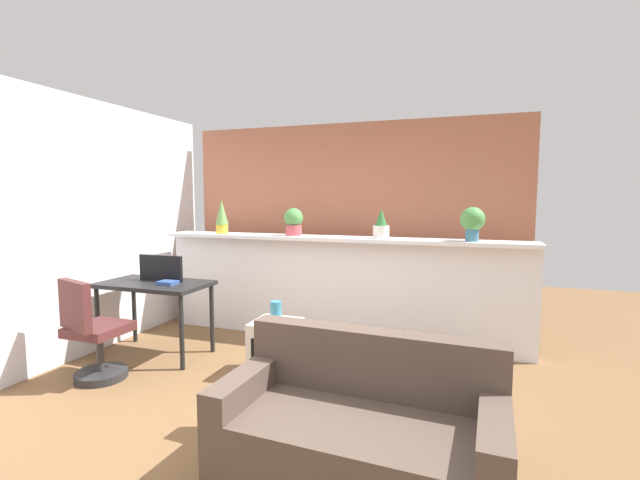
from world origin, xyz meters
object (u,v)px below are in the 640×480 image
office_chair (93,338)px  vase_on_shelf (276,311)px  potted_plant_0 (222,216)px  potted_plant_2 (381,226)px  potted_plant_1 (294,221)px  couch (360,433)px  desk (155,290)px  side_cube_shelf (276,348)px  book_on_desk (168,283)px  potted_plant_3 (472,221)px  tv_monitor (161,268)px

office_chair → vase_on_shelf: (1.46, 0.63, 0.20)m
potted_plant_0 → potted_plant_2: bearing=0.9°
potted_plant_1 → couch: bearing=-59.5°
couch → desk: bearing=152.9°
couch → side_cube_shelf: bearing=132.3°
office_chair → vase_on_shelf: office_chair is taller
potted_plant_2 → potted_plant_0: bearing=-179.1°
potted_plant_2 → book_on_desk: potted_plant_2 is taller
potted_plant_1 → desk: potted_plant_1 is taller
potted_plant_3 → desk: 3.26m
tv_monitor → couch: tv_monitor is taller
desk → office_chair: (-0.08, -0.71, -0.28)m
potted_plant_1 → potted_plant_3: size_ratio=0.92×
tv_monitor → office_chair: tv_monitor is taller
tv_monitor → book_on_desk: bearing=-35.8°
potted_plant_2 → office_chair: (-2.18, -1.72, -0.91)m
potted_plant_3 → book_on_desk: (-2.81, -1.06, -0.60)m
potted_plant_2 → office_chair: bearing=-141.8°
potted_plant_2 → side_cube_shelf: (-0.73, -1.09, -1.05)m
desk → side_cube_shelf: size_ratio=2.20×
potted_plant_1 → vase_on_shelf: 1.36m
tv_monitor → desk: bearing=-103.7°
potted_plant_2 → vase_on_shelf: size_ratio=1.76×
couch → potted_plant_3: bearing=75.7°
vase_on_shelf → couch: couch is taller
tv_monitor → side_cube_shelf: bearing=-6.9°
side_cube_shelf → book_on_desk: book_on_desk is taller
vase_on_shelf → office_chair: bearing=-156.5°
potted_plant_1 → potted_plant_2: potted_plant_2 is taller
desk → vase_on_shelf: bearing=-3.1°
desk → office_chair: office_chair is taller
desk → couch: size_ratio=0.69×
couch → potted_plant_2: bearing=98.4°
potted_plant_1 → couch: 2.85m
vase_on_shelf → book_on_desk: 1.19m
potted_plant_3 → couch: 2.57m
potted_plant_0 → potted_plant_1: bearing=3.1°
side_cube_shelf → vase_on_shelf: 0.34m
potted_plant_2 → side_cube_shelf: 1.68m
potted_plant_0 → potted_plant_3: potted_plant_0 is taller
side_cube_shelf → desk: bearing=176.5°
side_cube_shelf → book_on_desk: (-1.17, 0.03, 0.52)m
potted_plant_1 → desk: 1.65m
potted_plant_2 → vase_on_shelf: bearing=-123.8°
vase_on_shelf → potted_plant_3: bearing=33.4°
couch → tv_monitor: bearing=151.2°
potted_plant_2 → couch: potted_plant_2 is taller
potted_plant_3 → side_cube_shelf: bearing=-146.5°
vase_on_shelf → desk: bearing=176.9°
potted_plant_3 → side_cube_shelf: (-1.64, -1.09, -1.12)m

